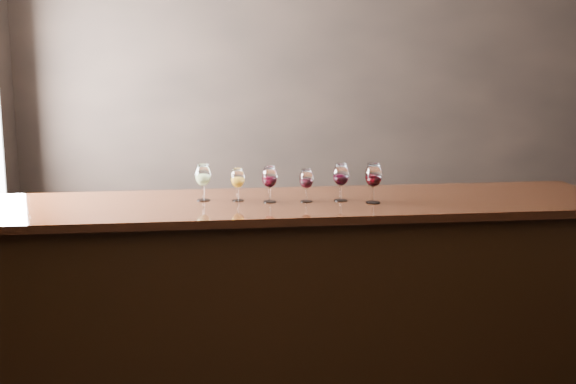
{
  "coord_description": "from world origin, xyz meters",
  "views": [
    {
      "loc": [
        -0.55,
        -3.14,
        2.09
      ],
      "look_at": [
        -0.63,
        1.06,
        1.23
      ],
      "focal_mm": 50.0,
      "sensor_mm": 36.0,
      "label": 1
    }
  ],
  "objects_px": {
    "bar_counter": "(297,309)",
    "glass_red_a": "(270,178)",
    "back_bar_shelf": "(336,285)",
    "glass_red_c": "(341,176)",
    "glass_red_d": "(374,176)",
    "glass_amber": "(238,179)",
    "glass_white": "(203,176)",
    "glass_red_b": "(306,180)"
  },
  "relations": [
    {
      "from": "bar_counter",
      "to": "glass_red_a",
      "type": "height_order",
      "value": "glass_red_a"
    },
    {
      "from": "back_bar_shelf",
      "to": "glass_red_c",
      "type": "relative_size",
      "value": 10.65
    },
    {
      "from": "glass_red_a",
      "to": "glass_red_d",
      "type": "relative_size",
      "value": 0.9
    },
    {
      "from": "glass_red_c",
      "to": "glass_amber",
      "type": "bearing_deg",
      "value": -178.97
    },
    {
      "from": "glass_white",
      "to": "glass_red_b",
      "type": "height_order",
      "value": "glass_white"
    },
    {
      "from": "back_bar_shelf",
      "to": "glass_red_a",
      "type": "relative_size",
      "value": 11.19
    },
    {
      "from": "bar_counter",
      "to": "back_bar_shelf",
      "type": "relative_size",
      "value": 1.5
    },
    {
      "from": "glass_amber",
      "to": "glass_red_d",
      "type": "relative_size",
      "value": 0.83
    },
    {
      "from": "back_bar_shelf",
      "to": "glass_red_b",
      "type": "distance_m",
      "value": 1.35
    },
    {
      "from": "glass_amber",
      "to": "glass_red_b",
      "type": "relative_size",
      "value": 1.0
    },
    {
      "from": "glass_red_b",
      "to": "glass_red_d",
      "type": "bearing_deg",
      "value": -3.72
    },
    {
      "from": "glass_amber",
      "to": "glass_red_c",
      "type": "xyz_separation_m",
      "value": [
        0.55,
        0.01,
        0.02
      ]
    },
    {
      "from": "glass_white",
      "to": "glass_amber",
      "type": "xyz_separation_m",
      "value": [
        0.19,
        -0.0,
        -0.01
      ]
    },
    {
      "from": "bar_counter",
      "to": "glass_white",
      "type": "xyz_separation_m",
      "value": [
        -0.51,
        0.01,
        0.74
      ]
    },
    {
      "from": "back_bar_shelf",
      "to": "glass_red_a",
      "type": "bearing_deg",
      "value": -112.25
    },
    {
      "from": "bar_counter",
      "to": "glass_red_d",
      "type": "distance_m",
      "value": 0.86
    },
    {
      "from": "glass_red_c",
      "to": "glass_red_d",
      "type": "relative_size",
      "value": 0.95
    },
    {
      "from": "glass_white",
      "to": "back_bar_shelf",
      "type": "bearing_deg",
      "value": 51.47
    },
    {
      "from": "glass_white",
      "to": "glass_red_b",
      "type": "bearing_deg",
      "value": -2.01
    },
    {
      "from": "glass_amber",
      "to": "glass_red_a",
      "type": "relative_size",
      "value": 0.92
    },
    {
      "from": "back_bar_shelf",
      "to": "glass_red_b",
      "type": "bearing_deg",
      "value": -101.98
    },
    {
      "from": "glass_red_b",
      "to": "glass_red_c",
      "type": "height_order",
      "value": "glass_red_c"
    },
    {
      "from": "back_bar_shelf",
      "to": "glass_amber",
      "type": "bearing_deg",
      "value": -120.94
    },
    {
      "from": "glass_red_d",
      "to": "glass_red_c",
      "type": "bearing_deg",
      "value": 163.65
    },
    {
      "from": "bar_counter",
      "to": "glass_red_a",
      "type": "distance_m",
      "value": 0.75
    },
    {
      "from": "glass_red_d",
      "to": "glass_red_a",
      "type": "bearing_deg",
      "value": 178.54
    },
    {
      "from": "glass_red_a",
      "to": "glass_amber",
      "type": "bearing_deg",
      "value": 171.47
    },
    {
      "from": "glass_amber",
      "to": "glass_red_d",
      "type": "height_order",
      "value": "glass_red_d"
    },
    {
      "from": "glass_red_a",
      "to": "bar_counter",
      "type": "bearing_deg",
      "value": 6.99
    },
    {
      "from": "glass_white",
      "to": "glass_red_c",
      "type": "relative_size",
      "value": 0.99
    },
    {
      "from": "glass_red_a",
      "to": "glass_red_b",
      "type": "height_order",
      "value": "glass_red_a"
    },
    {
      "from": "glass_red_a",
      "to": "glass_red_b",
      "type": "xyz_separation_m",
      "value": [
        0.2,
        0.01,
        -0.01
      ]
    },
    {
      "from": "back_bar_shelf",
      "to": "glass_red_d",
      "type": "xyz_separation_m",
      "value": [
        0.15,
        -1.0,
        0.93
      ]
    },
    {
      "from": "bar_counter",
      "to": "glass_red_c",
      "type": "relative_size",
      "value": 16.01
    },
    {
      "from": "glass_red_a",
      "to": "glass_red_d",
      "type": "bearing_deg",
      "value": -1.46
    },
    {
      "from": "glass_amber",
      "to": "glass_red_a",
      "type": "xyz_separation_m",
      "value": [
        0.17,
        -0.03,
        0.01
      ]
    },
    {
      "from": "glass_red_c",
      "to": "glass_red_a",
      "type": "bearing_deg",
      "value": -174.64
    },
    {
      "from": "glass_red_a",
      "to": "glass_white",
      "type": "bearing_deg",
      "value": 175.47
    },
    {
      "from": "glass_white",
      "to": "glass_red_d",
      "type": "bearing_deg",
      "value": -2.67
    },
    {
      "from": "back_bar_shelf",
      "to": "glass_amber",
      "type": "distance_m",
      "value": 1.44
    },
    {
      "from": "glass_red_a",
      "to": "glass_red_b",
      "type": "relative_size",
      "value": 1.09
    },
    {
      "from": "back_bar_shelf",
      "to": "glass_red_b",
      "type": "xyz_separation_m",
      "value": [
        -0.21,
        -0.98,
        0.91
      ]
    }
  ]
}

